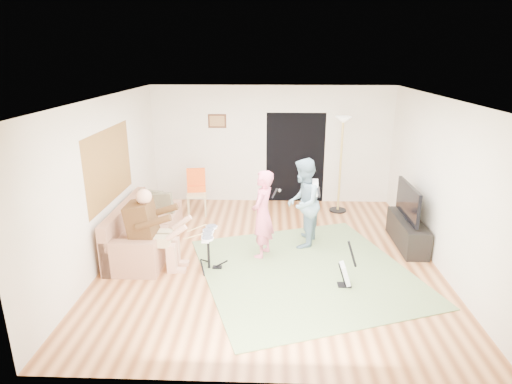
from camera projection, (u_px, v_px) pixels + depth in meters
floor at (270, 257)px, 7.42m from camera, size 6.00×6.00×0.00m
walls at (271, 182)px, 7.01m from camera, size 5.50×6.00×2.70m
ceiling at (272, 98)px, 6.59m from camera, size 6.00×6.00×0.00m
window_blinds at (109, 166)px, 7.24m from camera, size 0.00×2.05×2.05m
doorway at (295, 158)px, 9.92m from camera, size 2.10×0.00×2.10m
picture_frame at (217, 121)px, 9.73m from camera, size 0.42×0.03×0.32m
area_rug at (305, 271)px, 6.92m from camera, size 4.08×4.15×0.02m
sofa at (141, 235)px, 7.59m from camera, size 0.87×2.11×0.86m
drummer at (154, 238)px, 6.88m from camera, size 0.88×0.49×1.35m
drum_kit at (209, 252)px, 6.92m from camera, size 0.36×0.65×0.67m
singer at (263, 214)px, 7.23m from camera, size 0.53×0.65×1.53m
microphone at (275, 193)px, 7.11m from camera, size 0.06×0.06×0.24m
guitarist at (303, 203)px, 7.64m from camera, size 0.80×0.92×1.62m
guitar_held at (315, 188)px, 7.54m from camera, size 0.17×0.61×0.26m
guitar_spare at (346, 274)px, 6.41m from camera, size 0.27×0.24×0.75m
torchiere_lamp at (342, 148)px, 9.15m from camera, size 0.38×0.38×2.10m
dining_chair at (197, 198)px, 9.31m from camera, size 0.48×0.51×0.99m
tv_cabinet at (407, 232)px, 7.81m from camera, size 0.40×1.40×0.50m
television at (408, 201)px, 7.63m from camera, size 0.06×1.19×0.61m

